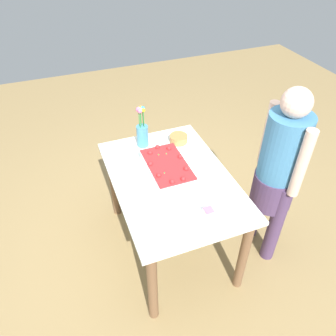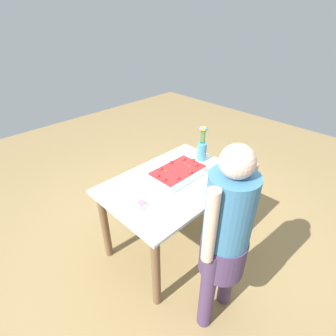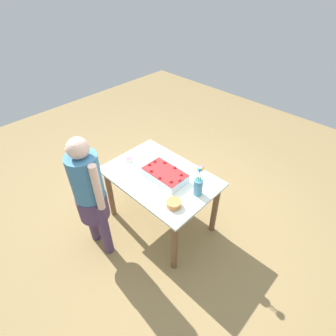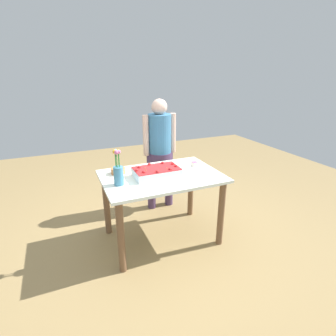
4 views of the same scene
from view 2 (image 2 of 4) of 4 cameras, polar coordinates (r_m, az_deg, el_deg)
ground_plane at (r=2.83m, az=1.07°, el=-15.96°), size 8.00×8.00×0.00m
dining_table at (r=2.40m, az=1.22°, el=-5.63°), size 1.24×0.84×0.78m
sheet_cake at (r=2.33m, az=2.06°, el=-1.22°), size 0.47×0.28×0.12m
serving_plate_with_slice at (r=2.03m, az=-5.77°, el=-8.39°), size 0.19×0.19×0.07m
cake_knife at (r=2.23m, az=-9.80°, el=-4.86°), size 0.19×0.05×0.00m
flower_vase at (r=2.60m, az=7.40°, el=4.33°), size 0.09×0.09×0.36m
fruit_bowl at (r=2.46m, az=11.70°, el=-0.50°), size 0.15×0.15×0.06m
person_standing at (r=1.77m, az=12.47°, el=-13.78°), size 0.45×0.31×1.49m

